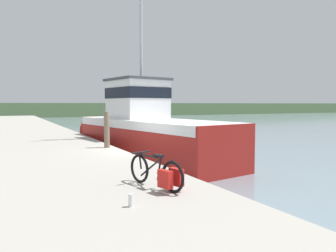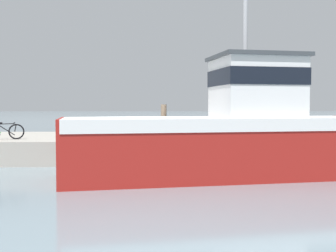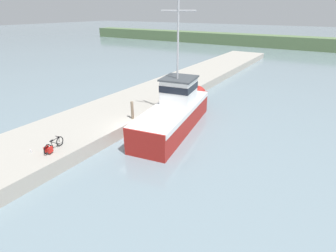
{
  "view_description": "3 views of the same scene",
  "coord_description": "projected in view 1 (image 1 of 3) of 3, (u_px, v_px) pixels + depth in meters",
  "views": [
    {
      "loc": [
        -4.86,
        -11.18,
        2.59
      ],
      "look_at": [
        -0.18,
        -1.83,
        1.88
      ],
      "focal_mm": 35.0,
      "sensor_mm": 36.0,
      "label": 1
    },
    {
      "loc": [
        14.28,
        0.77,
        2.24
      ],
      "look_at": [
        0.07,
        1.11,
        1.55
      ],
      "focal_mm": 45.0,
      "sensor_mm": 36.0,
      "label": 2
    },
    {
      "loc": [
        10.81,
        -13.27,
        8.57
      ],
      "look_at": [
        2.0,
        0.69,
        1.21
      ],
      "focal_mm": 28.0,
      "sensor_mm": 36.0,
      "label": 3
    }
  ],
  "objects": [
    {
      "name": "ground_plane",
      "position": [
        151.0,
        173.0,
        12.32
      ],
      "size": [
        320.0,
        320.0,
        0.0
      ],
      "primitive_type": "plane",
      "color": "gray"
    },
    {
      "name": "dock_pier",
      "position": [
        32.0,
        171.0,
        10.45
      ],
      "size": [
        6.15,
        80.0,
        0.92
      ],
      "primitive_type": "cube",
      "color": "#A39E93",
      "rests_on": "ground_plane"
    },
    {
      "name": "fishing_boat_main",
      "position": [
        144.0,
        129.0,
        15.64
      ],
      "size": [
        4.43,
        11.68,
        10.05
      ],
      "rotation": [
        0.0,
        0.0,
        0.17
      ],
      "color": "maroon",
      "rests_on": "ground_plane"
    },
    {
      "name": "water_bottle_by_bike",
      "position": [
        131.0,
        200.0,
        5.29
      ],
      "size": [
        0.08,
        0.08,
        0.21
      ],
      "primitive_type": "cylinder",
      "color": "silver",
      "rests_on": "dock_pier"
    },
    {
      "name": "bicycle_touring",
      "position": [
        160.0,
        174.0,
        6.39
      ],
      "size": [
        0.69,
        1.62,
        0.68
      ],
      "rotation": [
        0.0,
        0.0,
        0.25
      ],
      "color": "black",
      "rests_on": "dock_pier"
    },
    {
      "name": "far_shoreline",
      "position": [
        170.0,
        109.0,
        76.78
      ],
      "size": [
        180.0,
        5.0,
        2.79
      ],
      "primitive_type": "cube",
      "color": "#567047",
      "rests_on": "ground_plane"
    },
    {
      "name": "mooring_post",
      "position": [
        107.0,
        130.0,
        12.47
      ],
      "size": [
        0.21,
        0.21,
        1.37
      ],
      "primitive_type": "cylinder",
      "color": "#756651",
      "rests_on": "dock_pier"
    }
  ]
}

